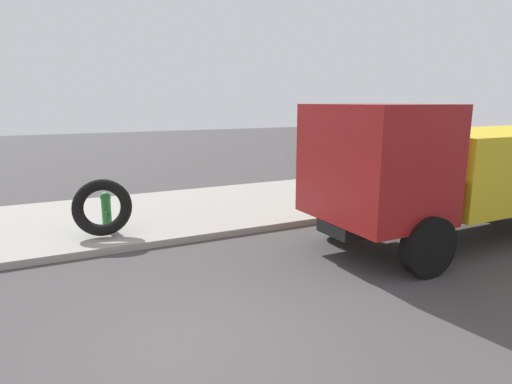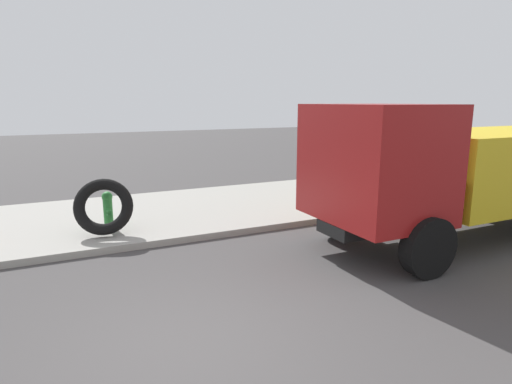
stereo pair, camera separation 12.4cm
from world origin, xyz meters
name	(u,v)px [view 2 (the right image)]	position (x,y,z in m)	size (l,w,h in m)	color
ground_plane	(189,348)	(0.00, 0.00, 0.00)	(80.00, 80.00, 0.00)	#423F3F
sidewalk_curb	(116,218)	(0.00, 6.50, 0.07)	(36.00, 5.00, 0.15)	#99968E
fire_hydrant	(108,208)	(-0.29, 5.45, 0.61)	(0.24, 0.55, 0.86)	#2D8438
loose_tire	(104,207)	(-0.43, 4.95, 0.78)	(1.27, 1.27, 0.25)	black
dump_truck_yellow	(458,169)	(6.55, 1.62, 1.61)	(7.01, 2.82, 3.00)	gold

